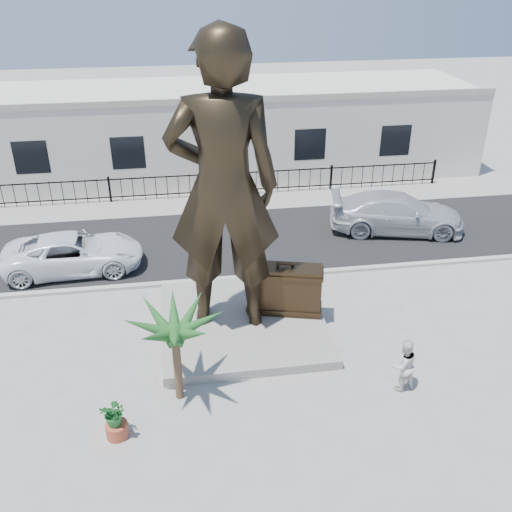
{
  "coord_description": "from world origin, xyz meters",
  "views": [
    {
      "loc": [
        -2.38,
        -13.67,
        10.82
      ],
      "look_at": [
        0.0,
        2.0,
        2.3
      ],
      "focal_mm": 40.0,
      "sensor_mm": 36.0,
      "label": 1
    }
  ],
  "objects_px": {
    "car_white": "(73,253)",
    "statue": "(223,188)",
    "suitcase": "(285,289)",
    "tourist": "(403,365)"
  },
  "relations": [
    {
      "from": "statue",
      "to": "suitcase",
      "type": "distance_m",
      "value": 4.14
    },
    {
      "from": "statue",
      "to": "car_white",
      "type": "height_order",
      "value": "statue"
    },
    {
      "from": "suitcase",
      "to": "tourist",
      "type": "xyz_separation_m",
      "value": [
        2.57,
        -3.84,
        -0.34
      ]
    },
    {
      "from": "suitcase",
      "to": "car_white",
      "type": "relative_size",
      "value": 0.46
    },
    {
      "from": "suitcase",
      "to": "statue",
      "type": "bearing_deg",
      "value": -161.19
    },
    {
      "from": "statue",
      "to": "tourist",
      "type": "xyz_separation_m",
      "value": [
        4.48,
        -3.7,
        -4.01
      ]
    },
    {
      "from": "statue",
      "to": "tourist",
      "type": "distance_m",
      "value": 7.06
    },
    {
      "from": "car_white",
      "to": "statue",
      "type": "bearing_deg",
      "value": -133.71
    },
    {
      "from": "tourist",
      "to": "car_white",
      "type": "relative_size",
      "value": 0.31
    },
    {
      "from": "statue",
      "to": "tourist",
      "type": "bearing_deg",
      "value": 146.55
    }
  ]
}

